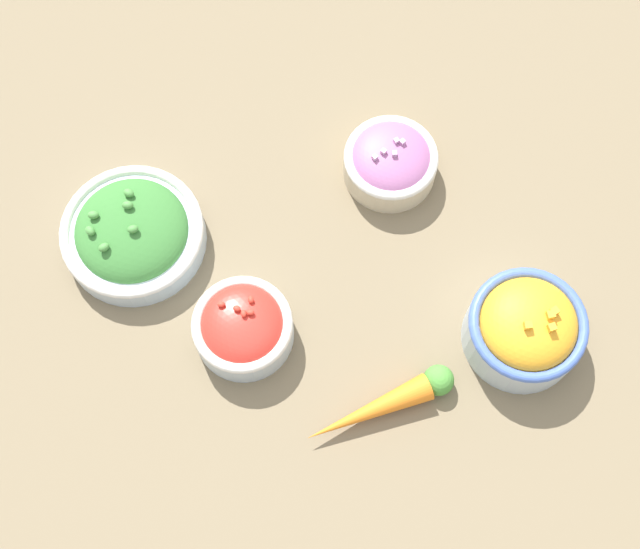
{
  "coord_description": "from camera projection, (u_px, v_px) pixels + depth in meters",
  "views": [
    {
      "loc": [
        -0.24,
        0.26,
        0.99
      ],
      "look_at": [
        0.0,
        0.0,
        0.03
      ],
      "focal_mm": 50.0,
      "sensor_mm": 36.0,
      "label": 1
    }
  ],
  "objects": [
    {
      "name": "ground_plane",
      "position": [
        320.0,
        283.0,
        1.05
      ],
      "size": [
        3.0,
        3.0,
        0.0
      ],
      "primitive_type": "plane",
      "color": "#75664C"
    },
    {
      "name": "bowl_squash",
      "position": [
        526.0,
        328.0,
        0.99
      ],
      "size": [
        0.13,
        0.13,
        0.09
      ],
      "color": "#B2C1CC",
      "rests_on": "ground_plane"
    },
    {
      "name": "bowl_cherry_tomatoes",
      "position": [
        243.0,
        327.0,
        1.0
      ],
      "size": [
        0.11,
        0.11,
        0.06
      ],
      "color": "#B2C1CC",
      "rests_on": "ground_plane"
    },
    {
      "name": "bowl_red_onion",
      "position": [
        391.0,
        161.0,
        1.08
      ],
      "size": [
        0.11,
        0.11,
        0.06
      ],
      "color": "beige",
      "rests_on": "ground_plane"
    },
    {
      "name": "bowl_broccoli",
      "position": [
        133.0,
        233.0,
        1.05
      ],
      "size": [
        0.17,
        0.17,
        0.06
      ],
      "color": "#B2C1CC",
      "rests_on": "ground_plane"
    },
    {
      "name": "loose_carrot",
      "position": [
        384.0,
        405.0,
        0.99
      ],
      "size": [
        0.1,
        0.17,
        0.04
      ],
      "rotation": [
        0.0,
        0.0,
        1.15
      ],
      "color": "orange",
      "rests_on": "ground_plane"
    }
  ]
}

